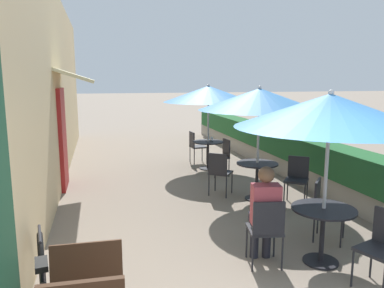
# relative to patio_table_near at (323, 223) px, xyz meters

# --- Properties ---
(cafe_facade_wall) EXTENTS (0.98, 13.47, 4.20)m
(cafe_facade_wall) POSITION_rel_patio_table_near_xyz_m (-3.54, 4.85, 1.57)
(cafe_facade_wall) COLOR #D6B784
(cafe_facade_wall) RESTS_ON ground_plane
(planter_hedge) EXTENTS (0.60, 12.47, 1.01)m
(planter_hedge) POSITION_rel_patio_table_near_xyz_m (1.75, 4.88, 0.02)
(planter_hedge) COLOR gray
(planter_hedge) RESTS_ON ground_plane
(patio_table_near) EXTENTS (0.78, 0.78, 0.71)m
(patio_table_near) POSITION_rel_patio_table_near_xyz_m (0.00, 0.00, 0.00)
(patio_table_near) COLOR black
(patio_table_near) RESTS_ON ground_plane
(patio_umbrella_near) EXTENTS (2.26, 2.26, 2.16)m
(patio_umbrella_near) POSITION_rel_patio_table_near_xyz_m (0.00, 0.00, 1.39)
(patio_umbrella_near) COLOR #B7B7BC
(patio_umbrella_near) RESTS_ON ground_plane
(cafe_chair_near_left) EXTENTS (0.56, 0.56, 0.87)m
(cafe_chair_near_left) POSITION_rel_patio_table_near_xyz_m (0.42, 0.60, -0.00)
(cafe_chair_near_left) COLOR #232328
(cafe_chair_near_left) RESTS_ON ground_plane
(cafe_chair_near_right) EXTENTS (0.47, 0.47, 0.87)m
(cafe_chair_near_right) POSITION_rel_patio_table_near_xyz_m (-0.73, 0.07, -0.00)
(cafe_chair_near_right) COLOR #232328
(cafe_chair_near_right) RESTS_ON ground_plane
(seated_patron_near_right) EXTENTS (0.39, 0.45, 1.25)m
(seated_patron_near_right) POSITION_rel_patio_table_near_xyz_m (-0.71, 0.18, 0.17)
(seated_patron_near_right) COLOR #23232D
(seated_patron_near_right) RESTS_ON ground_plane
(cafe_chair_near_back) EXTENTS (0.51, 0.51, 0.87)m
(cafe_chair_near_back) POSITION_rel_patio_table_near_xyz_m (0.31, -0.67, -0.00)
(cafe_chair_near_back) COLOR #232328
(cafe_chair_near_back) RESTS_ON ground_plane
(patio_table_mid) EXTENTS (0.78, 0.78, 0.71)m
(patio_table_mid) POSITION_rel_patio_table_near_xyz_m (0.24, 2.54, 0.00)
(patio_table_mid) COLOR black
(patio_table_mid) RESTS_ON ground_plane
(patio_umbrella_mid) EXTENTS (2.26, 2.26, 2.16)m
(patio_umbrella_mid) POSITION_rel_patio_table_near_xyz_m (0.24, 2.54, 1.39)
(patio_umbrella_mid) COLOR #B7B7BC
(patio_umbrella_mid) RESTS_ON ground_plane
(cafe_chair_mid_left) EXTENTS (0.56, 0.56, 0.87)m
(cafe_chair_mid_left) POSITION_rel_patio_table_near_xyz_m (0.87, 2.15, -0.00)
(cafe_chair_mid_left) COLOR #232328
(cafe_chair_mid_left) RESTS_ON ground_plane
(cafe_chair_mid_right) EXTENTS (0.56, 0.56, 0.87)m
(cafe_chair_mid_right) POSITION_rel_patio_table_near_xyz_m (-0.38, 2.93, -0.00)
(cafe_chair_mid_right) COLOR #232328
(cafe_chair_mid_right) RESTS_ON ground_plane
(patio_table_far) EXTENTS (0.78, 0.78, 0.71)m
(patio_table_far) POSITION_rel_patio_table_near_xyz_m (0.04, 5.14, 0.00)
(patio_table_far) COLOR black
(patio_table_far) RESTS_ON ground_plane
(patio_umbrella_far) EXTENTS (2.26, 2.26, 2.16)m
(patio_umbrella_far) POSITION_rel_patio_table_near_xyz_m (0.04, 5.14, 1.39)
(patio_umbrella_far) COLOR #B7B7BC
(patio_umbrella_far) RESTS_ON ground_plane
(cafe_chair_far_left) EXTENTS (0.43, 0.43, 0.87)m
(cafe_chair_far_left) POSITION_rel_patio_table_near_xyz_m (-0.09, 5.87, -0.00)
(cafe_chair_far_left) COLOR #232328
(cafe_chair_far_left) RESTS_ON ground_plane
(cafe_chair_far_right) EXTENTS (0.43, 0.43, 0.87)m
(cafe_chair_far_right) POSITION_rel_patio_table_near_xyz_m (0.18, 4.42, -0.00)
(cafe_chair_far_right) COLOR #232328
(cafe_chair_far_right) RESTS_ON ground_plane
(coffee_cup_far) EXTENTS (0.07, 0.07, 0.09)m
(coffee_cup_far) POSITION_rel_patio_table_near_xyz_m (0.17, 5.23, 0.24)
(coffee_cup_far) COLOR white
(coffee_cup_far) RESTS_ON patio_table_far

